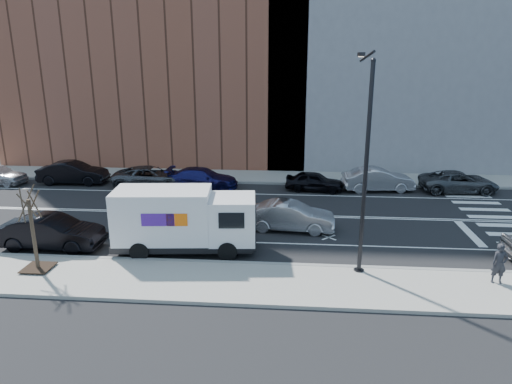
# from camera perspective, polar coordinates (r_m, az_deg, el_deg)

# --- Properties ---
(ground) EXTENTS (120.00, 120.00, 0.00)m
(ground) POSITION_cam_1_polar(r_m,az_deg,el_deg) (27.62, -3.95, -2.74)
(ground) COLOR black
(ground) RESTS_ON ground
(sidewalk_near) EXTENTS (44.00, 3.60, 0.15)m
(sidewalk_near) POSITION_cam_1_polar(r_m,az_deg,el_deg) (19.62, -7.78, -10.95)
(sidewalk_near) COLOR gray
(sidewalk_near) RESTS_ON ground
(sidewalk_far) EXTENTS (44.00, 3.60, 0.15)m
(sidewalk_far) POSITION_cam_1_polar(r_m,az_deg,el_deg) (35.96, -1.91, 1.96)
(sidewalk_far) COLOR gray
(sidewalk_far) RESTS_ON ground
(curb_near) EXTENTS (44.00, 0.25, 0.17)m
(curb_near) POSITION_cam_1_polar(r_m,az_deg,el_deg) (21.19, -6.75, -8.71)
(curb_near) COLOR gray
(curb_near) RESTS_ON ground
(curb_far) EXTENTS (44.00, 0.25, 0.17)m
(curb_far) POSITION_cam_1_polar(r_m,az_deg,el_deg) (34.23, -2.25, 1.22)
(curb_far) COLOR gray
(curb_far) RESTS_ON ground
(crosswalk) EXTENTS (3.00, 14.00, 0.01)m
(crosswalk) POSITION_cam_1_polar(r_m,az_deg,el_deg) (29.86, 28.11, -3.22)
(crosswalk) COLOR white
(crosswalk) RESTS_ON ground
(road_markings) EXTENTS (40.00, 8.60, 0.01)m
(road_markings) POSITION_cam_1_polar(r_m,az_deg,el_deg) (27.62, -3.95, -2.73)
(road_markings) COLOR white
(road_markings) RESTS_ON ground
(bldg_brick) EXTENTS (26.00, 10.00, 22.00)m
(bldg_brick) POSITION_cam_1_polar(r_m,az_deg,el_deg) (43.13, -12.19, 18.67)
(bldg_brick) COLOR brown
(bldg_brick) RESTS_ON ground
(bldg_concrete) EXTENTS (20.00, 10.00, 26.00)m
(bldg_concrete) POSITION_cam_1_polar(r_m,az_deg,el_deg) (42.35, 16.64, 21.14)
(bldg_concrete) COLOR slate
(bldg_concrete) RESTS_ON ground
(streetlight) EXTENTS (0.44, 4.02, 9.34)m
(streetlight) POSITION_cam_1_polar(r_m,az_deg,el_deg) (19.53, 13.43, 4.25)
(streetlight) COLOR black
(streetlight) RESTS_ON ground
(street_tree) EXTENTS (1.20, 1.20, 3.75)m
(street_tree) POSITION_cam_1_polar(r_m,az_deg,el_deg) (21.92, -25.96, -5.59)
(street_tree) COLOR black
(street_tree) RESTS_ON ground
(fedex_van) EXTENTS (6.98, 2.91, 3.11)m
(fedex_van) POSITION_cam_1_polar(r_m,az_deg,el_deg) (22.10, -9.01, -3.39)
(fedex_van) COLOR black
(fedex_van) RESTS_ON ground
(far_parked_b) EXTENTS (5.08, 1.91, 1.66)m
(far_parked_b) POSITION_cam_1_polar(r_m,az_deg,el_deg) (36.61, -21.89, 2.24)
(far_parked_b) COLOR black
(far_parked_b) RESTS_ON ground
(far_parked_c) EXTENTS (5.51, 2.89, 1.48)m
(far_parked_c) POSITION_cam_1_polar(r_m,az_deg,el_deg) (34.08, -13.08, 1.88)
(far_parked_c) COLOR #414347
(far_parked_c) RESTS_ON ground
(far_parked_d) EXTENTS (5.16, 2.24, 1.48)m
(far_parked_d) POSITION_cam_1_polar(r_m,az_deg,el_deg) (32.99, -6.71, 1.72)
(far_parked_d) COLOR #17164E
(far_parked_d) RESTS_ON ground
(far_parked_e) EXTENTS (4.20, 2.08, 1.38)m
(far_parked_e) POSITION_cam_1_polar(r_m,az_deg,el_deg) (32.41, 7.30, 1.34)
(far_parked_e) COLOR black
(far_parked_e) RESTS_ON ground
(far_parked_f) EXTENTS (5.11, 2.27, 1.63)m
(far_parked_f) POSITION_cam_1_polar(r_m,az_deg,el_deg) (33.27, 15.00, 1.52)
(far_parked_f) COLOR #ABAAAF
(far_parked_f) RESTS_ON ground
(far_parked_g) EXTENTS (5.31, 2.56, 1.46)m
(far_parked_g) POSITION_cam_1_polar(r_m,az_deg,el_deg) (34.89, 23.99, 1.18)
(far_parked_g) COLOR #414448
(far_parked_g) RESTS_ON ground
(driving_sedan) EXTENTS (4.88, 2.07, 1.57)m
(driving_sedan) POSITION_cam_1_polar(r_m,az_deg,el_deg) (24.87, 4.35, -3.03)
(driving_sedan) COLOR #A0A1A5
(driving_sedan) RESTS_ON ground
(near_parked_rear_a) EXTENTS (5.09, 1.89, 1.66)m
(near_parked_rear_a) POSITION_cam_1_polar(r_m,az_deg,el_deg) (24.60, -24.20, -4.60)
(near_parked_rear_a) COLOR black
(near_parked_rear_a) RESTS_ON ground
(pedestrian) EXTENTS (0.63, 0.42, 1.69)m
(pedestrian) POSITION_cam_1_polar(r_m,az_deg,el_deg) (21.25, 28.14, -7.91)
(pedestrian) COLOR #232429
(pedestrian) RESTS_ON sidewalk_near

